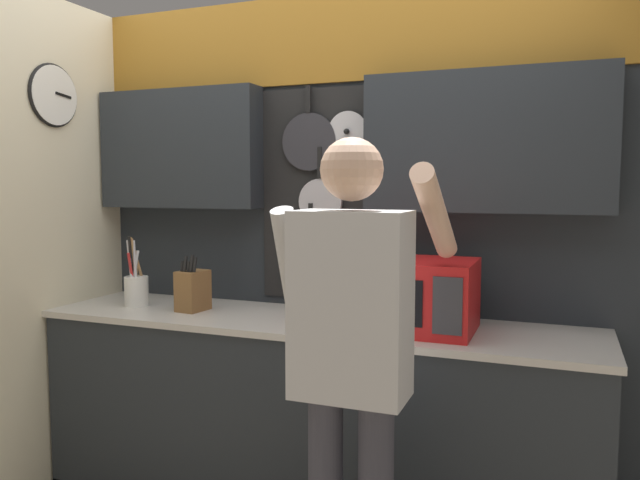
% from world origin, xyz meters
% --- Properties ---
extents(base_cabinet_counter, '(2.55, 0.61, 0.93)m').
position_xyz_m(base_cabinet_counter, '(0.00, -0.00, 0.46)').
color(base_cabinet_counter, '#23282D').
rests_on(base_cabinet_counter, ground_plane).
extents(back_wall_unit, '(3.12, 0.20, 2.45)m').
position_xyz_m(back_wall_unit, '(0.01, 0.27, 1.46)').
color(back_wall_unit, '#23282D').
rests_on(back_wall_unit, ground_plane).
extents(side_wall, '(0.07, 1.60, 2.45)m').
position_xyz_m(side_wall, '(-1.29, -0.41, 1.24)').
color(side_wall, beige).
rests_on(side_wall, ground_plane).
extents(microwave, '(0.51, 0.39, 0.30)m').
position_xyz_m(microwave, '(0.48, -0.03, 1.08)').
color(microwave, red).
rests_on(microwave, base_cabinet_counter).
extents(knife_block, '(0.13, 0.16, 0.28)m').
position_xyz_m(knife_block, '(-0.60, -0.03, 1.03)').
color(knife_block, brown).
rests_on(knife_block, base_cabinet_counter).
extents(utensil_crock, '(0.12, 0.12, 0.35)m').
position_xyz_m(utensil_crock, '(-0.93, -0.03, 1.03)').
color(utensil_crock, white).
rests_on(utensil_crock, base_cabinet_counter).
extents(person, '(0.54, 0.61, 1.70)m').
position_xyz_m(person, '(0.41, -0.63, 1.01)').
color(person, '#383842').
rests_on(person, ground_plane).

